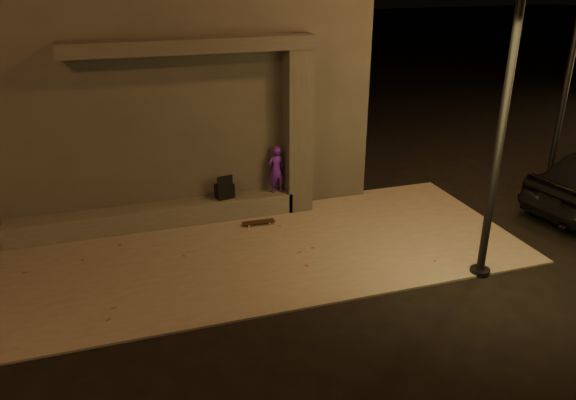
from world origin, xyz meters
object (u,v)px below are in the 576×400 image
object	(u,v)px
skateboarder	(276,169)
street_lamp_0	(519,17)
column	(298,132)
backpack	(224,190)
skateboard	(259,222)

from	to	relation	value
skateboarder	street_lamp_0	distance (m)	5.85
column	street_lamp_0	bearing A→B (deg)	-59.79
column	skateboarder	xyz separation A→B (m)	(-0.50, 0.00, -0.82)
backpack	street_lamp_0	world-z (taller)	street_lamp_0
backpack	skateboard	distance (m)	1.05
skateboard	street_lamp_0	bearing A→B (deg)	-42.09
skateboarder	skateboard	bearing A→B (deg)	38.14
column	backpack	size ratio (longest dim) A/B	6.59
skateboard	street_lamp_0	distance (m)	6.37
skateboard	street_lamp_0	world-z (taller)	street_lamp_0
backpack	column	bearing A→B (deg)	-11.86
skateboard	column	bearing A→B (deg)	32.34
column	skateboard	bearing A→B (deg)	-149.33
column	skateboarder	bearing A→B (deg)	180.00
column	skateboard	xyz separation A→B (m)	(-1.10, -0.65, -1.74)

